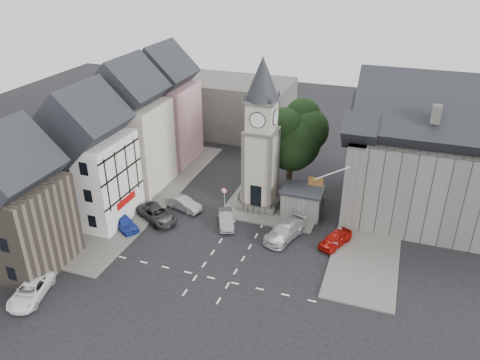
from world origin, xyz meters
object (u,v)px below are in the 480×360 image
at_px(car_west_blue, 124,222).
at_px(pedestrian, 366,220).
at_px(clock_tower, 261,136).
at_px(stone_shelter, 302,202).
at_px(car_east_red, 335,239).

bearing_deg(car_west_blue, pedestrian, -39.20).
xyz_separation_m(clock_tower, stone_shelter, (4.80, -0.49, -6.57)).
xyz_separation_m(clock_tower, car_west_blue, (-11.50, -9.13, -7.43)).
height_order(car_west_blue, car_east_red, car_west_blue).
relative_size(clock_tower, car_west_blue, 4.00).
relative_size(stone_shelter, car_west_blue, 1.06).
relative_size(stone_shelter, car_east_red, 1.06).
bearing_deg(clock_tower, pedestrian, -4.15).
distance_m(clock_tower, car_west_blue, 16.46).
xyz_separation_m(stone_shelter, pedestrian, (6.70, -0.34, -0.67)).
relative_size(stone_shelter, pedestrian, 2.44).
xyz_separation_m(stone_shelter, car_east_red, (4.25, -4.50, -0.86)).
bearing_deg(car_west_blue, clock_tower, -20.59).
bearing_deg(car_east_red, pedestrian, 83.99).
bearing_deg(stone_shelter, pedestrian, -2.94).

